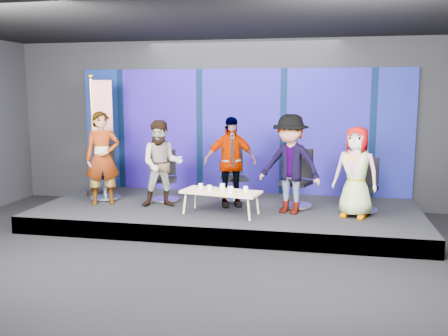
{
  "coord_description": "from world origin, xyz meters",
  "views": [
    {
      "loc": [
        1.76,
        -6.43,
        2.43
      ],
      "look_at": [
        -0.05,
        2.4,
        1.04
      ],
      "focal_mm": 40.0,
      "sensor_mm": 36.0,
      "label": 1
    }
  ],
  "objects_px": {
    "panelist_e": "(356,172)",
    "flag_stand": "(99,132)",
    "panelist_b": "(162,164)",
    "mug_d": "(230,189)",
    "chair_d": "(297,188)",
    "chair_a": "(105,181)",
    "mug_b": "(209,188)",
    "chair_c": "(234,183)",
    "chair_b": "(166,184)",
    "panelist_d": "(290,164)",
    "coffee_table": "(221,193)",
    "mug_a": "(201,186)",
    "panelist_c": "(230,162)",
    "chair_e": "(364,194)",
    "mug_e": "(246,189)",
    "panelist_a": "(103,158)",
    "mug_c": "(222,187)"
  },
  "relations": [
    {
      "from": "panelist_d",
      "to": "mug_a",
      "type": "distance_m",
      "value": 1.63
    },
    {
      "from": "mug_d",
      "to": "mug_b",
      "type": "bearing_deg",
      "value": 168.91
    },
    {
      "from": "panelist_e",
      "to": "chair_e",
      "type": "bearing_deg",
      "value": 87.45
    },
    {
      "from": "panelist_d",
      "to": "coffee_table",
      "type": "relative_size",
      "value": 1.21
    },
    {
      "from": "chair_a",
      "to": "panelist_d",
      "type": "height_order",
      "value": "panelist_d"
    },
    {
      "from": "panelist_e",
      "to": "panelist_c",
      "type": "bearing_deg",
      "value": -170.42
    },
    {
      "from": "chair_d",
      "to": "mug_d",
      "type": "xyz_separation_m",
      "value": [
        -1.08,
        -0.95,
        0.12
      ]
    },
    {
      "from": "panelist_b",
      "to": "chair_c",
      "type": "bearing_deg",
      "value": 16.76
    },
    {
      "from": "chair_a",
      "to": "mug_d",
      "type": "distance_m",
      "value": 2.9
    },
    {
      "from": "mug_d",
      "to": "chair_c",
      "type": "bearing_deg",
      "value": 97.89
    },
    {
      "from": "panelist_c",
      "to": "mug_d",
      "type": "xyz_separation_m",
      "value": [
        0.16,
        -0.78,
        -0.37
      ]
    },
    {
      "from": "chair_c",
      "to": "flag_stand",
      "type": "height_order",
      "value": "flag_stand"
    },
    {
      "from": "chair_b",
      "to": "mug_d",
      "type": "height_order",
      "value": "chair_b"
    },
    {
      "from": "mug_b",
      "to": "mug_e",
      "type": "relative_size",
      "value": 1.09
    },
    {
      "from": "panelist_b",
      "to": "flag_stand",
      "type": "relative_size",
      "value": 0.65
    },
    {
      "from": "panelist_e",
      "to": "mug_e",
      "type": "height_order",
      "value": "panelist_e"
    },
    {
      "from": "panelist_b",
      "to": "flag_stand",
      "type": "height_order",
      "value": "flag_stand"
    },
    {
      "from": "mug_a",
      "to": "panelist_a",
      "type": "bearing_deg",
      "value": 173.64
    },
    {
      "from": "panelist_e",
      "to": "coffee_table",
      "type": "bearing_deg",
      "value": -153.8
    },
    {
      "from": "panelist_e",
      "to": "flag_stand",
      "type": "xyz_separation_m",
      "value": [
        -5.04,
        0.78,
        0.54
      ]
    },
    {
      "from": "panelist_a",
      "to": "panelist_b",
      "type": "distance_m",
      "value": 1.17
    },
    {
      "from": "chair_a",
      "to": "chair_e",
      "type": "relative_size",
      "value": 1.13
    },
    {
      "from": "panelist_e",
      "to": "flag_stand",
      "type": "bearing_deg",
      "value": -169.58
    },
    {
      "from": "mug_d",
      "to": "chair_a",
      "type": "bearing_deg",
      "value": 161.26
    },
    {
      "from": "chair_d",
      "to": "coffee_table",
      "type": "xyz_separation_m",
      "value": [
        -1.27,
        -0.83,
        0.03
      ]
    },
    {
      "from": "panelist_b",
      "to": "panelist_c",
      "type": "xyz_separation_m",
      "value": [
        1.23,
        0.3,
        0.03
      ]
    },
    {
      "from": "panelist_b",
      "to": "mug_b",
      "type": "bearing_deg",
      "value": -38.94
    },
    {
      "from": "chair_d",
      "to": "mug_d",
      "type": "bearing_deg",
      "value": -119.42
    },
    {
      "from": "panelist_b",
      "to": "panelist_c",
      "type": "height_order",
      "value": "panelist_c"
    },
    {
      "from": "panelist_d",
      "to": "coffee_table",
      "type": "height_order",
      "value": "panelist_d"
    },
    {
      "from": "chair_b",
      "to": "mug_e",
      "type": "distance_m",
      "value": 1.92
    },
    {
      "from": "panelist_c",
      "to": "panelist_d",
      "type": "height_order",
      "value": "panelist_d"
    },
    {
      "from": "coffee_table",
      "to": "mug_e",
      "type": "relative_size",
      "value": 15.7
    },
    {
      "from": "coffee_table",
      "to": "chair_b",
      "type": "bearing_deg",
      "value": 146.53
    },
    {
      "from": "chair_c",
      "to": "panelist_b",
      "type": "bearing_deg",
      "value": -168.97
    },
    {
      "from": "panelist_c",
      "to": "chair_d",
      "type": "relative_size",
      "value": 1.55
    },
    {
      "from": "mug_a",
      "to": "mug_b",
      "type": "relative_size",
      "value": 0.93
    },
    {
      "from": "chair_c",
      "to": "chair_e",
      "type": "distance_m",
      "value": 2.49
    },
    {
      "from": "panelist_e",
      "to": "chair_d",
      "type": "bearing_deg",
      "value": 170.66
    },
    {
      "from": "chair_a",
      "to": "panelist_b",
      "type": "xyz_separation_m",
      "value": [
        1.36,
        -0.45,
        0.45
      ]
    },
    {
      "from": "panelist_c",
      "to": "panelist_a",
      "type": "bearing_deg",
      "value": 165.18
    },
    {
      "from": "mug_b",
      "to": "chair_a",
      "type": "bearing_deg",
      "value": 160.07
    },
    {
      "from": "chair_c",
      "to": "panelist_e",
      "type": "distance_m",
      "value": 2.47
    },
    {
      "from": "chair_b",
      "to": "panelist_c",
      "type": "height_order",
      "value": "panelist_c"
    },
    {
      "from": "chair_c",
      "to": "mug_c",
      "type": "bearing_deg",
      "value": -113.22
    },
    {
      "from": "panelist_c",
      "to": "mug_e",
      "type": "distance_m",
      "value": 0.84
    },
    {
      "from": "mug_b",
      "to": "mug_c",
      "type": "height_order",
      "value": "mug_c"
    },
    {
      "from": "panelist_b",
      "to": "mug_d",
      "type": "relative_size",
      "value": 14.98
    },
    {
      "from": "panelist_e",
      "to": "mug_d",
      "type": "height_order",
      "value": "panelist_e"
    },
    {
      "from": "panelist_c",
      "to": "mug_a",
      "type": "height_order",
      "value": "panelist_c"
    }
  ]
}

